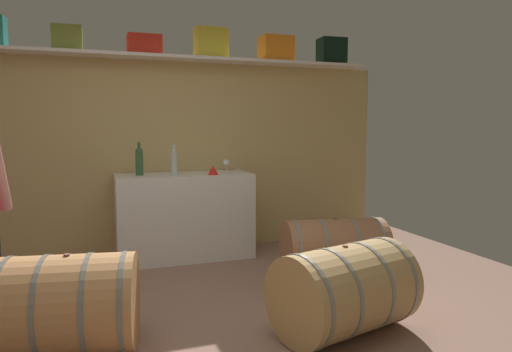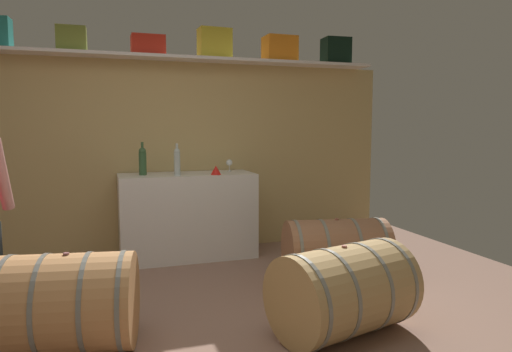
{
  "view_description": "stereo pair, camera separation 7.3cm",
  "coord_description": "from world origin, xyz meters",
  "px_view_note": "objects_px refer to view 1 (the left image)",
  "views": [
    {
      "loc": [
        -0.55,
        -2.87,
        1.4
      ],
      "look_at": [
        0.59,
        0.35,
        1.03
      ],
      "focal_mm": 32.4,
      "sensor_mm": 36.0,
      "label": 1
    },
    {
      "loc": [
        -0.48,
        -2.89,
        1.4
      ],
      "look_at": [
        0.59,
        0.35,
        1.03
      ],
      "focal_mm": 32.4,
      "sensor_mm": 36.0,
      "label": 2
    }
  ],
  "objects_px": {
    "toolcase_yellow": "(211,44)",
    "toolcase_orange": "(276,49)",
    "work_cabinet": "(184,216)",
    "wine_barrel_far": "(344,290)",
    "wine_bottle_green": "(139,161)",
    "wine_barrel_near": "(69,304)",
    "toolcase_olive": "(67,39)",
    "wine_barrel_flank": "(334,251)",
    "red_funnel": "(213,170)",
    "wine_bottle_clear": "(174,161)",
    "toolcase_red": "(144,45)",
    "wine_glass": "(226,163)",
    "toolcase_black": "(332,52)"
  },
  "relations": [
    {
      "from": "toolcase_orange",
      "to": "wine_bottle_clear",
      "type": "height_order",
      "value": "toolcase_orange"
    },
    {
      "from": "wine_bottle_green",
      "to": "wine_bottle_clear",
      "type": "bearing_deg",
      "value": -22.92
    },
    {
      "from": "wine_bottle_clear",
      "to": "wine_barrel_near",
      "type": "bearing_deg",
      "value": -118.76
    },
    {
      "from": "wine_glass",
      "to": "wine_barrel_flank",
      "type": "distance_m",
      "value": 1.66
    },
    {
      "from": "toolcase_yellow",
      "to": "wine_bottle_clear",
      "type": "height_order",
      "value": "toolcase_yellow"
    },
    {
      "from": "wine_bottle_clear",
      "to": "work_cabinet",
      "type": "bearing_deg",
      "value": 49.21
    },
    {
      "from": "toolcase_orange",
      "to": "toolcase_black",
      "type": "relative_size",
      "value": 1.15
    },
    {
      "from": "toolcase_red",
      "to": "wine_bottle_clear",
      "type": "height_order",
      "value": "toolcase_red"
    },
    {
      "from": "wine_bottle_clear",
      "to": "red_funnel",
      "type": "xyz_separation_m",
      "value": [
        0.39,
        -0.05,
        -0.1
      ]
    },
    {
      "from": "toolcase_black",
      "to": "wine_barrel_flank",
      "type": "xyz_separation_m",
      "value": [
        -0.73,
        -1.45,
        -2.01
      ]
    },
    {
      "from": "toolcase_black",
      "to": "wine_glass",
      "type": "distance_m",
      "value": 1.88
    },
    {
      "from": "toolcase_olive",
      "to": "wine_barrel_flank",
      "type": "distance_m",
      "value": 3.31
    },
    {
      "from": "toolcase_olive",
      "to": "work_cabinet",
      "type": "relative_size",
      "value": 0.2
    },
    {
      "from": "wine_barrel_far",
      "to": "toolcase_red",
      "type": "bearing_deg",
      "value": 98.21
    },
    {
      "from": "toolcase_red",
      "to": "red_funnel",
      "type": "xyz_separation_m",
      "value": [
        0.62,
        -0.4,
        -1.3
      ]
    },
    {
      "from": "toolcase_red",
      "to": "wine_bottle_clear",
      "type": "bearing_deg",
      "value": -56.7
    },
    {
      "from": "wine_bottle_clear",
      "to": "toolcase_black",
      "type": "bearing_deg",
      "value": 9.96
    },
    {
      "from": "wine_barrel_near",
      "to": "red_funnel",
      "type": "bearing_deg",
      "value": 61.39
    },
    {
      "from": "wine_bottle_clear",
      "to": "wine_barrel_near",
      "type": "height_order",
      "value": "wine_bottle_clear"
    },
    {
      "from": "work_cabinet",
      "to": "wine_bottle_clear",
      "type": "bearing_deg",
      "value": -130.79
    },
    {
      "from": "toolcase_red",
      "to": "toolcase_black",
      "type": "xyz_separation_m",
      "value": [
        2.2,
        0.0,
        0.05
      ]
    },
    {
      "from": "wine_glass",
      "to": "red_funnel",
      "type": "height_order",
      "value": "wine_glass"
    },
    {
      "from": "work_cabinet",
      "to": "red_funnel",
      "type": "distance_m",
      "value": 0.6
    },
    {
      "from": "toolcase_red",
      "to": "wine_glass",
      "type": "xyz_separation_m",
      "value": [
        0.85,
        -0.08,
        -1.25
      ]
    },
    {
      "from": "work_cabinet",
      "to": "wine_barrel_near",
      "type": "relative_size",
      "value": 1.57
    },
    {
      "from": "red_funnel",
      "to": "wine_bottle_clear",
      "type": "bearing_deg",
      "value": 172.32
    },
    {
      "from": "toolcase_orange",
      "to": "wine_barrel_flank",
      "type": "distance_m",
      "value": 2.47
    },
    {
      "from": "wine_barrel_far",
      "to": "wine_bottle_green",
      "type": "bearing_deg",
      "value": 102.26
    },
    {
      "from": "work_cabinet",
      "to": "toolcase_yellow",
      "type": "bearing_deg",
      "value": 29.41
    },
    {
      "from": "toolcase_black",
      "to": "toolcase_red",
      "type": "bearing_deg",
      "value": -176.13
    },
    {
      "from": "toolcase_black",
      "to": "wine_bottle_clear",
      "type": "distance_m",
      "value": 2.36
    },
    {
      "from": "toolcase_olive",
      "to": "red_funnel",
      "type": "bearing_deg",
      "value": -15.39
    },
    {
      "from": "toolcase_black",
      "to": "toolcase_orange",
      "type": "bearing_deg",
      "value": -176.13
    },
    {
      "from": "toolcase_red",
      "to": "toolcase_black",
      "type": "height_order",
      "value": "toolcase_black"
    },
    {
      "from": "toolcase_orange",
      "to": "wine_glass",
      "type": "relative_size",
      "value": 2.69
    },
    {
      "from": "toolcase_orange",
      "to": "work_cabinet",
      "type": "relative_size",
      "value": 0.25
    },
    {
      "from": "toolcase_olive",
      "to": "wine_barrel_far",
      "type": "relative_size",
      "value": 0.27
    },
    {
      "from": "work_cabinet",
      "to": "wine_bottle_green",
      "type": "height_order",
      "value": "wine_bottle_green"
    },
    {
      "from": "wine_barrel_flank",
      "to": "wine_bottle_clear",
      "type": "bearing_deg",
      "value": 148.47
    },
    {
      "from": "toolcase_red",
      "to": "wine_barrel_far",
      "type": "relative_size",
      "value": 0.33
    },
    {
      "from": "toolcase_yellow",
      "to": "toolcase_red",
      "type": "bearing_deg",
      "value": 176.95
    },
    {
      "from": "toolcase_olive",
      "to": "wine_glass",
      "type": "bearing_deg",
      "value": -2.12
    },
    {
      "from": "toolcase_orange",
      "to": "toolcase_black",
      "type": "distance_m",
      "value": 0.72
    },
    {
      "from": "wine_glass",
      "to": "toolcase_yellow",
      "type": "bearing_deg",
      "value": 148.55
    },
    {
      "from": "toolcase_orange",
      "to": "wine_barrel_near",
      "type": "relative_size",
      "value": 0.4
    },
    {
      "from": "wine_barrel_flank",
      "to": "wine_bottle_green",
      "type": "bearing_deg",
      "value": 151.78
    },
    {
      "from": "wine_bottle_clear",
      "to": "wine_glass",
      "type": "distance_m",
      "value": 0.68
    },
    {
      "from": "toolcase_black",
      "to": "wine_barrel_far",
      "type": "bearing_deg",
      "value": -112.32
    },
    {
      "from": "toolcase_orange",
      "to": "wine_barrel_far",
      "type": "bearing_deg",
      "value": -101.25
    },
    {
      "from": "toolcase_yellow",
      "to": "toolcase_orange",
      "type": "xyz_separation_m",
      "value": [
        0.77,
        0.0,
        -0.02
      ]
    }
  ]
}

